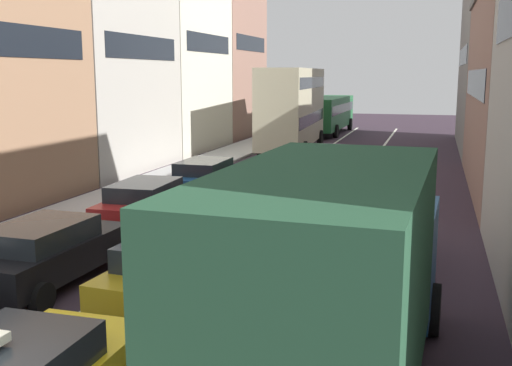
{
  "coord_description": "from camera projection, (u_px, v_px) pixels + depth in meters",
  "views": [
    {
      "loc": [
        4.91,
        -4.68,
        4.72
      ],
      "look_at": [
        0.0,
        12.0,
        1.6
      ],
      "focal_mm": 42.69,
      "sensor_mm": 36.0,
      "label": 1
    }
  ],
  "objects": [
    {
      "name": "sidewalk_left",
      "position": [
        164.0,
        179.0,
        27.35
      ],
      "size": [
        2.6,
        64.0,
        0.14
      ],
      "primitive_type": "cube",
      "color": "#ABABAB",
      "rests_on": "ground"
    },
    {
      "name": "lane_stripe_left",
      "position": [
        271.0,
        186.0,
        25.97
      ],
      "size": [
        0.16,
        60.0,
        0.01
      ],
      "primitive_type": "cube",
      "color": "silver",
      "rests_on": "ground"
    },
    {
      "name": "lane_stripe_right",
      "position": [
        350.0,
        190.0,
        25.03
      ],
      "size": [
        0.16,
        60.0,
        0.01
      ],
      "primitive_type": "cube",
      "color": "silver",
      "rests_on": "ground"
    },
    {
      "name": "building_row_left",
      "position": [
        80.0,
        46.0,
        29.78
      ],
      "size": [
        7.2,
        43.9,
        13.15
      ],
      "rotation": [
        0.0,
        0.0,
        1.57
      ],
      "color": "gray",
      "rests_on": "ground"
    },
    {
      "name": "removalist_box_truck",
      "position": [
        336.0,
        274.0,
        8.48
      ],
      "size": [
        2.97,
        7.79,
        3.58
      ],
      "rotation": [
        0.0,
        0.0,
        1.53
      ],
      "color": "navy",
      "rests_on": "ground"
    },
    {
      "name": "sedan_centre_lane_second",
      "position": [
        179.0,
        268.0,
        12.46
      ],
      "size": [
        2.29,
        4.41,
        1.49
      ],
      "rotation": [
        0.0,
        0.0,
        1.5
      ],
      "color": "#B29319",
      "rests_on": "ground"
    },
    {
      "name": "wagon_left_lane_second",
      "position": [
        46.0,
        251.0,
        13.64
      ],
      "size": [
        2.15,
        4.34,
        1.49
      ],
      "rotation": [
        0.0,
        0.0,
        1.55
      ],
      "color": "black",
      "rests_on": "ground"
    },
    {
      "name": "hatchback_centre_lane_third",
      "position": [
        254.0,
        213.0,
        17.45
      ],
      "size": [
        2.2,
        4.37,
        1.49
      ],
      "rotation": [
        0.0,
        0.0,
        1.61
      ],
      "color": "beige",
      "rests_on": "ground"
    },
    {
      "name": "sedan_left_lane_third",
      "position": [
        147.0,
        203.0,
        18.75
      ],
      "size": [
        2.2,
        4.37,
        1.49
      ],
      "rotation": [
        0.0,
        0.0,
        1.61
      ],
      "color": "#A51E1E",
      "rests_on": "ground"
    },
    {
      "name": "coupe_centre_lane_fourth",
      "position": [
        293.0,
        180.0,
        22.81
      ],
      "size": [
        2.22,
        4.38,
        1.49
      ],
      "rotation": [
        0.0,
        0.0,
        1.52
      ],
      "color": "gray",
      "rests_on": "ground"
    },
    {
      "name": "sedan_left_lane_fourth",
      "position": [
        205.0,
        178.0,
        23.36
      ],
      "size": [
        2.08,
        4.31,
        1.49
      ],
      "rotation": [
        0.0,
        0.0,
        1.58
      ],
      "color": "#194C8C",
      "rests_on": "ground"
    },
    {
      "name": "sedan_centre_lane_fifth",
      "position": [
        319.0,
        161.0,
        27.93
      ],
      "size": [
        2.24,
        4.39,
        1.49
      ],
      "rotation": [
        0.0,
        0.0,
        1.52
      ],
      "color": "#19592D",
      "rests_on": "ground"
    },
    {
      "name": "sedan_right_lane_behind_truck",
      "position": [
        368.0,
        233.0,
        15.23
      ],
      "size": [
        2.11,
        4.32,
        1.49
      ],
      "rotation": [
        0.0,
        0.0,
        1.56
      ],
      "color": "silver",
      "rests_on": "ground"
    },
    {
      "name": "bus_mid_queue_primary",
      "position": [
        292.0,
        105.0,
        37.27
      ],
      "size": [
        3.2,
        10.61,
        5.06
      ],
      "rotation": [
        0.0,
        0.0,
        1.62
      ],
      "color": "#BFB793",
      "rests_on": "ground"
    },
    {
      "name": "bus_far_queue_secondary",
      "position": [
        328.0,
        112.0,
        48.67
      ],
      "size": [
        2.92,
        10.54,
        2.9
      ],
      "rotation": [
        0.0,
        0.0,
        1.56
      ],
      "color": "#1E6033",
      "rests_on": "ground"
    }
  ]
}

